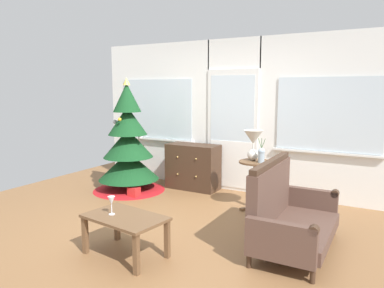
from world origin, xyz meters
name	(u,v)px	position (x,y,z in m)	size (l,w,h in m)	color
ground_plane	(167,229)	(0.00, 0.00, 0.00)	(6.76, 6.76, 0.00)	brown
back_wall_with_door	(233,116)	(0.00, 2.08, 1.28)	(5.20, 0.14, 2.55)	white
christmas_tree	(128,150)	(-1.53, 1.17, 0.71)	(1.23, 1.23, 1.91)	#4C331E
dresser_cabinet	(193,167)	(-0.61, 1.79, 0.39)	(0.90, 0.45, 0.78)	#3D281C
settee_sofa	(287,214)	(1.43, 0.19, 0.38)	(0.72, 1.38, 0.96)	#3D281C
side_table	(255,175)	(0.69, 1.29, 0.50)	(0.50, 0.48, 0.70)	brown
table_lamp	(253,141)	(0.63, 1.33, 0.98)	(0.28, 0.28, 0.44)	silver
flower_vase	(261,154)	(0.79, 1.23, 0.82)	(0.11, 0.10, 0.35)	#99ADBC
coffee_table	(125,222)	(0.02, -0.82, 0.36)	(0.90, 0.63, 0.43)	brown
wine_glass	(111,201)	(-0.13, -0.85, 0.57)	(0.08, 0.08, 0.20)	silver
gift_box	(134,192)	(-1.20, 0.88, 0.08)	(0.17, 0.15, 0.17)	red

